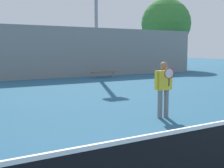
% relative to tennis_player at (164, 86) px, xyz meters
% --- Properties ---
extents(tennis_player, '(0.58, 0.44, 1.64)m').
position_rel_tennis_player_xyz_m(tennis_player, '(0.00, 0.00, 0.00)').
color(tennis_player, slate).
rests_on(tennis_player, ground_plane).
extents(bench_courtside_near, '(1.92, 0.40, 0.43)m').
position_rel_tennis_player_xyz_m(bench_courtside_near, '(5.08, 12.16, -0.55)').
color(bench_courtside_near, brown).
rests_on(bench_courtside_near, ground_plane).
extents(tree_green_broad, '(4.95, 4.95, 7.03)m').
position_rel_tennis_player_xyz_m(tree_green_broad, '(15.27, 17.25, 3.61)').
color(tree_green_broad, brown).
rests_on(tree_green_broad, ground_plane).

